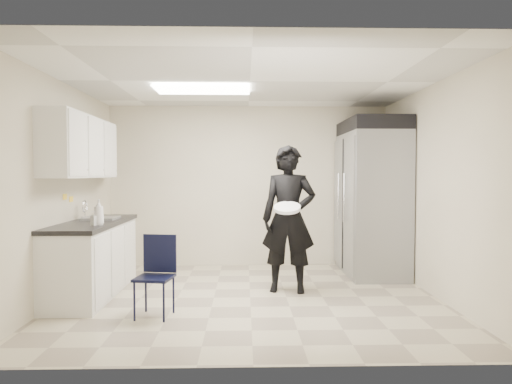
{
  "coord_description": "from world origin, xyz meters",
  "views": [
    {
      "loc": [
        -0.07,
        -5.47,
        1.5
      ],
      "look_at": [
        0.08,
        0.2,
        1.27
      ],
      "focal_mm": 32.0,
      "sensor_mm": 36.0,
      "label": 1
    }
  ],
  "objects_px": {
    "commercial_fridge": "(372,204)",
    "folding_chair": "(154,278)",
    "man_tuxedo": "(289,219)",
    "lower_counter": "(93,260)"
  },
  "relations": [
    {
      "from": "lower_counter",
      "to": "man_tuxedo",
      "type": "bearing_deg",
      "value": 1.85
    },
    {
      "from": "lower_counter",
      "to": "folding_chair",
      "type": "bearing_deg",
      "value": -44.58
    },
    {
      "from": "lower_counter",
      "to": "folding_chair",
      "type": "xyz_separation_m",
      "value": [
        0.94,
        -0.93,
        -0.02
      ]
    },
    {
      "from": "man_tuxedo",
      "to": "folding_chair",
      "type": "bearing_deg",
      "value": -136.71
    },
    {
      "from": "lower_counter",
      "to": "folding_chair",
      "type": "height_order",
      "value": "lower_counter"
    },
    {
      "from": "commercial_fridge",
      "to": "man_tuxedo",
      "type": "relative_size",
      "value": 1.13
    },
    {
      "from": "commercial_fridge",
      "to": "folding_chair",
      "type": "xyz_separation_m",
      "value": [
        -2.84,
        -2.0,
        -0.64
      ]
    },
    {
      "from": "commercial_fridge",
      "to": "folding_chair",
      "type": "relative_size",
      "value": 2.56
    },
    {
      "from": "lower_counter",
      "to": "folding_chair",
      "type": "distance_m",
      "value": 1.32
    },
    {
      "from": "lower_counter",
      "to": "man_tuxedo",
      "type": "height_order",
      "value": "man_tuxedo"
    }
  ]
}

